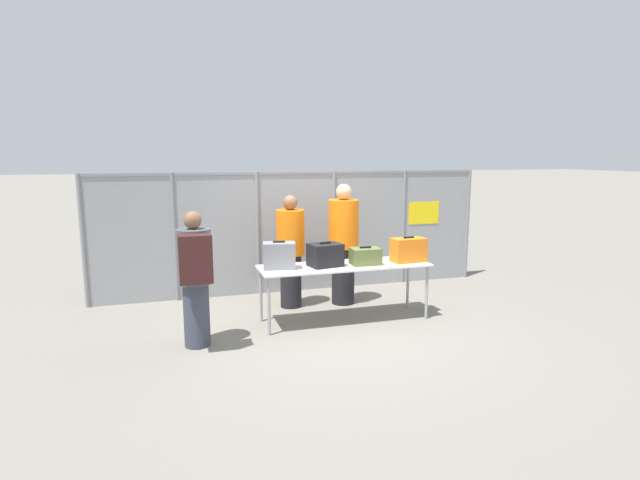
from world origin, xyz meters
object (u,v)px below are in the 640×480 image
utility_trailer (300,238)px  suitcase_olive (365,256)px  security_worker_near (343,243)px  traveler_hooded (195,274)px  inspection_table (345,269)px  suitcase_grey (279,256)px  security_worker_far (291,250)px  suitcase_orange (408,250)px  suitcase_black (325,255)px

utility_trailer → suitcase_olive: bearing=-92.7°
security_worker_near → utility_trailer: security_worker_near is taller
suitcase_olive → traveler_hooded: bearing=-170.9°
inspection_table → suitcase_olive: (0.28, -0.06, 0.17)m
suitcase_grey → security_worker_near: 1.38m
security_worker_far → utility_trailer: size_ratio=0.49×
suitcase_olive → security_worker_far: size_ratio=0.24×
suitcase_grey → utility_trailer: size_ratio=0.13×
inspection_table → security_worker_far: 1.02m
suitcase_orange → security_worker_far: 1.75m
suitcase_black → suitcase_orange: suitcase_orange is taller
suitcase_olive → suitcase_grey: bearing=175.2°
suitcase_black → security_worker_far: (-0.28, 0.84, -0.07)m
suitcase_olive → utility_trailer: 4.44m
inspection_table → security_worker_far: security_worker_far is taller
utility_trailer → suitcase_black: bearing=-100.1°
suitcase_olive → inspection_table: bearing=167.6°
suitcase_grey → utility_trailer: (1.40, 4.31, -0.52)m
inspection_table → suitcase_olive: size_ratio=5.77×
suitcase_black → security_worker_far: 0.89m
suitcase_orange → security_worker_far: size_ratio=0.29×
suitcase_orange → traveler_hooded: size_ratio=0.30×
suitcase_olive → utility_trailer: (0.21, 4.41, -0.46)m
suitcase_orange → traveler_hooded: traveler_hooded is taller
inspection_table → utility_trailer: (0.49, 4.35, -0.29)m
security_worker_near → suitcase_olive: bearing=76.7°
inspection_table → security_worker_far: bearing=123.8°
suitcase_grey → suitcase_olive: (1.19, -0.10, -0.06)m
suitcase_orange → security_worker_near: (-0.67, 0.85, -0.00)m
suitcase_grey → utility_trailer: 4.56m
traveler_hooded → security_worker_far: security_worker_far is taller
suitcase_black → suitcase_olive: suitcase_black is taller
traveler_hooded → security_worker_far: bearing=52.0°
suitcase_grey → security_worker_near: (1.17, 0.74, -0.01)m
suitcase_black → inspection_table: bearing=-0.4°
suitcase_grey → suitcase_black: size_ratio=0.97×
suitcase_black → security_worker_near: size_ratio=0.26×
inspection_table → suitcase_orange: bearing=-4.2°
suitcase_olive → security_worker_near: bearing=91.6°
suitcase_black → suitcase_olive: 0.57m
suitcase_orange → security_worker_near: security_worker_near is taller
suitcase_orange → utility_trailer: (-0.44, 4.42, -0.51)m
inspection_table → suitcase_black: suitcase_black is taller
suitcase_olive → suitcase_orange: bearing=-0.6°
suitcase_black → security_worker_near: security_worker_near is taller
traveler_hooded → utility_trailer: (2.51, 4.78, -0.45)m
suitcase_black → traveler_hooded: size_ratio=0.29×
inspection_table → suitcase_grey: 0.94m
suitcase_olive → suitcase_orange: 0.65m
suitcase_black → traveler_hooded: traveler_hooded is taller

